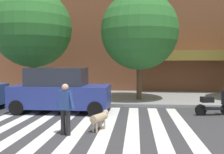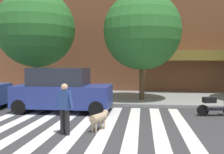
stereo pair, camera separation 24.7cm
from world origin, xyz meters
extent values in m
plane|color=#353538|center=(0.00, 6.01, 0.00)|extent=(160.00, 160.00, 0.00)
cube|color=gray|center=(0.00, 15.02, 0.07)|extent=(80.00, 6.00, 0.15)
cube|color=silver|center=(-1.15, 6.01, 0.00)|extent=(0.45, 11.42, 0.01)
cube|color=silver|center=(-0.25, 6.01, 0.00)|extent=(0.45, 11.42, 0.01)
cube|color=silver|center=(0.65, 6.01, 0.00)|extent=(0.45, 11.42, 0.01)
cube|color=silver|center=(1.55, 6.01, 0.00)|extent=(0.45, 11.42, 0.01)
cube|color=silver|center=(2.45, 6.01, 0.00)|extent=(0.45, 11.42, 0.01)
cube|color=silver|center=(3.35, 6.01, 0.00)|extent=(0.45, 11.42, 0.01)
cube|color=silver|center=(4.25, 6.01, 0.00)|extent=(0.45, 11.42, 0.01)
cube|color=olive|center=(6.43, 17.42, 2.75)|extent=(6.26, 1.60, 0.70)
cylinder|color=black|center=(-4.37, 11.34, 0.33)|extent=(0.66, 0.22, 0.66)
cube|color=navy|center=(-0.88, 10.46, 0.74)|extent=(4.42, 1.97, 0.99)
cube|color=#232833|center=(-1.06, 10.46, 1.64)|extent=(2.58, 1.73, 0.81)
cylinder|color=black|center=(0.85, 11.36, 0.33)|extent=(0.66, 0.22, 0.66)
cylinder|color=black|center=(0.85, 9.55, 0.33)|extent=(0.66, 0.22, 0.66)
cylinder|color=black|center=(-2.61, 11.36, 0.33)|extent=(0.66, 0.22, 0.66)
cylinder|color=black|center=(-2.61, 9.56, 0.33)|extent=(0.66, 0.22, 0.66)
cylinder|color=black|center=(5.36, 10.23, 0.24)|extent=(0.50, 0.23, 0.48)
cube|color=black|center=(5.87, 10.33, 0.29)|extent=(0.85, 0.47, 0.08)
cube|color=black|center=(5.63, 10.28, 0.69)|extent=(0.57, 0.40, 0.24)
cylinder|color=#4C3823|center=(-3.55, 13.70, 1.59)|extent=(0.38, 0.38, 2.88)
sphere|color=#286628|center=(-3.55, 13.70, 4.30)|extent=(4.63, 4.63, 4.63)
cylinder|color=#4C3823|center=(2.73, 13.71, 1.50)|extent=(0.29, 0.29, 2.70)
sphere|color=#286628|center=(2.73, 13.71, 4.06)|extent=(4.43, 4.43, 4.43)
cylinder|color=black|center=(0.25, 6.82, 0.41)|extent=(0.20, 0.20, 0.82)
cylinder|color=black|center=(0.43, 6.73, 0.41)|extent=(0.20, 0.20, 0.82)
cube|color=navy|center=(0.34, 6.77, 1.12)|extent=(0.45, 0.38, 0.60)
cylinder|color=navy|center=(0.12, 6.87, 1.15)|extent=(0.24, 0.17, 0.57)
cylinder|color=navy|center=(0.56, 6.68, 1.15)|extent=(0.24, 0.17, 0.57)
sphere|color=tan|center=(0.34, 6.77, 1.53)|extent=(0.29, 0.29, 0.22)
cylinder|color=tan|center=(1.32, 7.37, 0.45)|extent=(0.53, 0.76, 0.26)
sphere|color=tan|center=(1.51, 7.77, 0.55)|extent=(0.26, 0.26, 0.20)
cylinder|color=tan|center=(1.14, 6.95, 0.50)|extent=(0.13, 0.23, 0.16)
cylinder|color=tan|center=(1.36, 7.63, 0.16)|extent=(0.07, 0.07, 0.32)
cylinder|color=tan|center=(1.49, 7.57, 0.16)|extent=(0.07, 0.07, 0.32)
cylinder|color=tan|center=(1.16, 7.17, 0.16)|extent=(0.07, 0.07, 0.32)
cylinder|color=tan|center=(1.28, 7.11, 0.16)|extent=(0.07, 0.07, 0.32)
camera|label=1|loc=(2.56, -1.05, 2.34)|focal=41.08mm
camera|label=2|loc=(2.81, -1.03, 2.34)|focal=41.08mm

